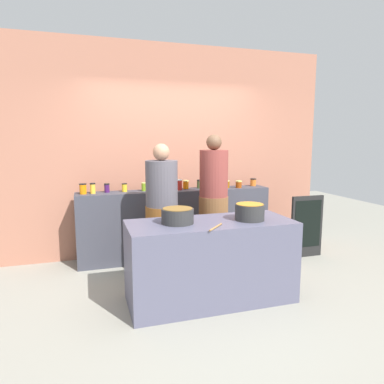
{
  "coord_description": "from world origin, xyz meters",
  "views": [
    {
      "loc": [
        -1.21,
        -3.54,
        1.67
      ],
      "look_at": [
        0.0,
        0.35,
        1.05
      ],
      "focal_mm": 32.55,
      "sensor_mm": 36.0,
      "label": 1
    }
  ],
  "objects_px": {
    "chalkboard_sign": "(307,226)",
    "preserve_jar_6": "(169,187)",
    "preserve_jar_1": "(93,188)",
    "preserve_jar_4": "(144,187)",
    "cooking_pot_left": "(178,216)",
    "cook_in_cap": "(213,209)",
    "preserve_jar_9": "(199,184)",
    "preserve_jar_5": "(155,186)",
    "cook_with_tongs": "(162,219)",
    "wooden_spoon": "(216,227)",
    "preserve_jar_11": "(227,184)",
    "preserve_jar_2": "(107,188)",
    "cooking_pot_center": "(250,212)",
    "preserve_jar_8": "(186,185)",
    "preserve_jar_0": "(83,189)",
    "preserve_jar_3": "(124,187)",
    "preserve_jar_13": "(253,182)",
    "preserve_jar_7": "(179,185)",
    "preserve_jar_10": "(210,185)"
  },
  "relations": [
    {
      "from": "preserve_jar_6",
      "to": "preserve_jar_7",
      "type": "xyz_separation_m",
      "value": [
        0.14,
        0.0,
        0.03
      ]
    },
    {
      "from": "preserve_jar_3",
      "to": "preserve_jar_13",
      "type": "height_order",
      "value": "same"
    },
    {
      "from": "preserve_jar_1",
      "to": "preserve_jar_6",
      "type": "distance_m",
      "value": 1.01
    },
    {
      "from": "preserve_jar_3",
      "to": "preserve_jar_8",
      "type": "height_order",
      "value": "preserve_jar_8"
    },
    {
      "from": "preserve_jar_9",
      "to": "wooden_spoon",
      "type": "distance_m",
      "value": 1.77
    },
    {
      "from": "preserve_jar_9",
      "to": "cooking_pot_left",
      "type": "relative_size",
      "value": 0.39
    },
    {
      "from": "preserve_jar_0",
      "to": "cooking_pot_left",
      "type": "bearing_deg",
      "value": -56.75
    },
    {
      "from": "preserve_jar_1",
      "to": "preserve_jar_4",
      "type": "relative_size",
      "value": 1.18
    },
    {
      "from": "preserve_jar_3",
      "to": "wooden_spoon",
      "type": "xyz_separation_m",
      "value": [
        0.66,
        -1.71,
        -0.18
      ]
    },
    {
      "from": "cooking_pot_center",
      "to": "cook_with_tongs",
      "type": "bearing_deg",
      "value": 132.85
    },
    {
      "from": "preserve_jar_2",
      "to": "cooking_pot_center",
      "type": "distance_m",
      "value": 2.02
    },
    {
      "from": "cooking_pot_left",
      "to": "chalkboard_sign",
      "type": "height_order",
      "value": "cooking_pot_left"
    },
    {
      "from": "preserve_jar_6",
      "to": "cook_in_cap",
      "type": "bearing_deg",
      "value": -50.67
    },
    {
      "from": "preserve_jar_5",
      "to": "preserve_jar_6",
      "type": "distance_m",
      "value": 0.19
    },
    {
      "from": "preserve_jar_11",
      "to": "wooden_spoon",
      "type": "distance_m",
      "value": 1.86
    },
    {
      "from": "preserve_jar_8",
      "to": "preserve_jar_11",
      "type": "bearing_deg",
      "value": -5.92
    },
    {
      "from": "chalkboard_sign",
      "to": "preserve_jar_2",
      "type": "bearing_deg",
      "value": 167.83
    },
    {
      "from": "cooking_pot_left",
      "to": "preserve_jar_2",
      "type": "bearing_deg",
      "value": 112.6
    },
    {
      "from": "preserve_jar_4",
      "to": "preserve_jar_6",
      "type": "xyz_separation_m",
      "value": [
        0.34,
        -0.06,
        -0.01
      ]
    },
    {
      "from": "preserve_jar_9",
      "to": "chalkboard_sign",
      "type": "height_order",
      "value": "preserve_jar_9"
    },
    {
      "from": "preserve_jar_8",
      "to": "preserve_jar_1",
      "type": "bearing_deg",
      "value": -177.56
    },
    {
      "from": "preserve_jar_11",
      "to": "preserve_jar_6",
      "type": "bearing_deg",
      "value": -178.96
    },
    {
      "from": "preserve_jar_1",
      "to": "preserve_jar_9",
      "type": "height_order",
      "value": "preserve_jar_1"
    },
    {
      "from": "preserve_jar_3",
      "to": "preserve_jar_7",
      "type": "distance_m",
      "value": 0.74
    },
    {
      "from": "preserve_jar_8",
      "to": "preserve_jar_11",
      "type": "relative_size",
      "value": 1.18
    },
    {
      "from": "cooking_pot_left",
      "to": "preserve_jar_6",
      "type": "bearing_deg",
      "value": 79.99
    },
    {
      "from": "preserve_jar_1",
      "to": "preserve_jar_6",
      "type": "relative_size",
      "value": 1.4
    },
    {
      "from": "preserve_jar_10",
      "to": "cooking_pot_center",
      "type": "relative_size",
      "value": 0.34
    },
    {
      "from": "chalkboard_sign",
      "to": "preserve_jar_6",
      "type": "bearing_deg",
      "value": 164.75
    },
    {
      "from": "preserve_jar_6",
      "to": "preserve_jar_13",
      "type": "bearing_deg",
      "value": 3.9
    },
    {
      "from": "preserve_jar_5",
      "to": "cook_with_tongs",
      "type": "xyz_separation_m",
      "value": [
        -0.05,
        -0.62,
        -0.32
      ]
    },
    {
      "from": "preserve_jar_2",
      "to": "cook_in_cap",
      "type": "height_order",
      "value": "cook_in_cap"
    },
    {
      "from": "preserve_jar_9",
      "to": "cook_in_cap",
      "type": "distance_m",
      "value": 0.67
    },
    {
      "from": "preserve_jar_8",
      "to": "preserve_jar_13",
      "type": "relative_size",
      "value": 1.1
    },
    {
      "from": "preserve_jar_8",
      "to": "preserve_jar_9",
      "type": "relative_size",
      "value": 0.98
    },
    {
      "from": "preserve_jar_3",
      "to": "preserve_jar_7",
      "type": "relative_size",
      "value": 0.76
    },
    {
      "from": "preserve_jar_6",
      "to": "cooking_pot_left",
      "type": "bearing_deg",
      "value": -100.01
    },
    {
      "from": "preserve_jar_8",
      "to": "cook_with_tongs",
      "type": "height_order",
      "value": "cook_with_tongs"
    },
    {
      "from": "preserve_jar_1",
      "to": "chalkboard_sign",
      "type": "height_order",
      "value": "preserve_jar_1"
    },
    {
      "from": "preserve_jar_13",
      "to": "cook_in_cap",
      "type": "bearing_deg",
      "value": -144.12
    },
    {
      "from": "preserve_jar_11",
      "to": "preserve_jar_2",
      "type": "bearing_deg",
      "value": 178.12
    },
    {
      "from": "cook_with_tongs",
      "to": "preserve_jar_4",
      "type": "bearing_deg",
      "value": 98.32
    },
    {
      "from": "preserve_jar_9",
      "to": "cooking_pot_left",
      "type": "xyz_separation_m",
      "value": [
        -0.7,
        -1.42,
        -0.12
      ]
    },
    {
      "from": "preserve_jar_5",
      "to": "cook_in_cap",
      "type": "height_order",
      "value": "cook_in_cap"
    },
    {
      "from": "preserve_jar_3",
      "to": "preserve_jar_9",
      "type": "distance_m",
      "value": 1.06
    },
    {
      "from": "preserve_jar_4",
      "to": "preserve_jar_7",
      "type": "bearing_deg",
      "value": -6.32
    },
    {
      "from": "preserve_jar_2",
      "to": "cook_in_cap",
      "type": "relative_size",
      "value": 0.07
    },
    {
      "from": "preserve_jar_4",
      "to": "wooden_spoon",
      "type": "bearing_deg",
      "value": -76.95
    },
    {
      "from": "preserve_jar_0",
      "to": "wooden_spoon",
      "type": "bearing_deg",
      "value": -54.37
    },
    {
      "from": "chalkboard_sign",
      "to": "cooking_pot_center",
      "type": "bearing_deg",
      "value": -146.06
    }
  ]
}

